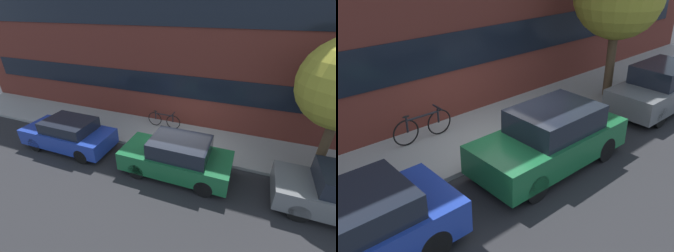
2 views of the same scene
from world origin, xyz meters
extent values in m
plane|color=#232326|center=(0.00, 0.00, 0.00)|extent=(56.00, 56.00, 0.00)
cube|color=gray|center=(0.00, 1.33, 0.06)|extent=(28.00, 2.65, 0.13)
cube|color=black|center=(0.00, 2.63, 2.13)|extent=(25.76, 0.04, 1.10)
cube|color=#1E3899|center=(-4.56, -1.05, 0.57)|extent=(3.94, 1.67, 0.68)
cube|color=black|center=(-4.40, -1.05, 1.14)|extent=(2.05, 1.47, 0.46)
cylinder|color=black|center=(-3.34, -1.80, 0.31)|extent=(0.62, 0.18, 0.62)
cylinder|color=black|center=(-3.34, -0.30, 0.31)|extent=(0.62, 0.18, 0.62)
cube|color=#195B33|center=(0.36, -1.05, 0.59)|extent=(3.97, 1.70, 0.70)
cube|color=black|center=(0.51, -1.05, 1.22)|extent=(2.07, 1.50, 0.56)
cylinder|color=black|center=(-0.88, -1.81, 0.32)|extent=(0.63, 0.18, 0.63)
cylinder|color=black|center=(-0.88, -0.29, 0.32)|extent=(0.63, 0.18, 0.63)
cylinder|color=black|center=(1.59, -1.81, 0.32)|extent=(0.63, 0.18, 0.63)
cylinder|color=black|center=(1.59, -0.29, 0.32)|extent=(0.63, 0.18, 0.63)
cube|color=slate|center=(5.58, -1.05, 0.58)|extent=(3.86, 1.62, 0.69)
cube|color=black|center=(5.74, -1.05, 1.21)|extent=(2.01, 1.43, 0.57)
cylinder|color=black|center=(4.39, -1.77, 0.31)|extent=(0.63, 0.18, 0.63)
cylinder|color=black|center=(4.39, -0.33, 0.31)|extent=(0.63, 0.18, 0.63)
cylinder|color=black|center=(6.78, -0.33, 0.31)|extent=(0.63, 0.18, 0.63)
torus|color=black|center=(-0.81, 1.95, 0.49)|extent=(0.73, 0.06, 0.73)
torus|color=black|center=(-1.81, 1.98, 0.49)|extent=(0.73, 0.06, 0.73)
cylinder|color=black|center=(-1.31, 1.96, 0.82)|extent=(0.95, 0.08, 0.06)
cylinder|color=black|center=(-1.76, 1.97, 0.70)|extent=(0.06, 0.06, 0.41)
cylinder|color=black|center=(-0.83, 1.95, 0.70)|extent=(0.06, 0.06, 0.41)
ellipsoid|color=black|center=(-1.76, 1.97, 0.93)|extent=(0.20, 0.08, 0.05)
cylinder|color=black|center=(-0.83, 1.95, 0.93)|extent=(0.06, 0.44, 0.05)
cylinder|color=brown|center=(5.19, 0.60, 1.43)|extent=(0.30, 0.30, 2.61)
camera|label=1|loc=(2.46, -7.35, 5.60)|focal=24.00mm
camera|label=2|loc=(-5.65, -6.18, 4.91)|focal=40.00mm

